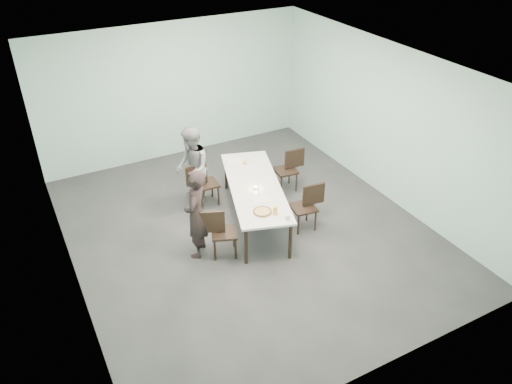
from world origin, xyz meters
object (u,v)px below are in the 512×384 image
chair_near_left (219,230)px  tealight (256,188)px  pizza (262,212)px  chair_far_left (202,182)px  table (255,188)px  chair_far_right (289,167)px  amber_tumbler (245,162)px  water_tumbler (288,217)px  chair_near_right (308,203)px  beer_glass (275,211)px  diner_near (196,214)px  side_plate (264,200)px  diner_far (192,168)px

chair_near_left → tealight: (0.95, 0.50, 0.27)m
pizza → tealight: tealight is taller
chair_far_left → tealight: 1.26m
table → chair_far_right: size_ratio=3.16×
chair_far_right → amber_tumbler: size_ratio=10.88×
chair_far_right → table: bearing=36.3°
table → chair_near_left: (-1.00, -0.62, -0.19)m
water_tumbler → chair_near_left: bearing=148.9°
chair_near_right → table: bearing=-34.2°
pizza → beer_glass: 0.22m
chair_near_right → beer_glass: (-0.87, -0.34, 0.32)m
tealight → pizza: bearing=-109.6°
amber_tumbler → pizza: bearing=-107.0°
diner_near → pizza: bearing=103.2°
pizza → amber_tumbler: size_ratio=4.25×
chair_far_right → side_plate: size_ratio=4.83×
diner_near → water_tumbler: 1.49m
chair_far_left → diner_far: bearing=155.1°
amber_tumbler → chair_far_left: bearing=168.5°
chair_far_left → chair_far_right: 1.81m
diner_near → chair_near_left: bearing=92.7°
chair_near_right → beer_glass: beer_glass is taller
chair_near_right → diner_far: 2.29m
water_tumbler → chair_near_right: bearing=36.2°
diner_near → pizza: (1.01, -0.41, -0.03)m
chair_near_left → pizza: bearing=3.9°
chair_near_right → diner_near: bearing=0.7°
chair_near_right → tealight: (-0.78, 0.52, 0.27)m
chair_far_left → chair_near_right: (1.37, -1.60, 0.00)m
side_plate → tealight: 0.41m
table → side_plate: side_plate is taller
chair_near_right → diner_near: 2.07m
chair_near_right → pizza: (-1.03, -0.20, 0.27)m
chair_near_left → diner_far: (0.20, 1.66, 0.30)m
chair_far_right → side_plate: bearing=49.6°
diner_near → amber_tumbler: (1.50, 1.21, -0.00)m
diner_near → tealight: bearing=139.0°
diner_far → pizza: diner_far is taller
chair_far_right → amber_tumbler: 1.00m
chair_far_right → side_plate: (-1.25, -1.20, 0.25)m
table → tealight: bearing=-110.8°
diner_far → chair_far_left: bearing=75.8°
chair_near_left → diner_far: bearing=104.0°
diner_far → beer_glass: diner_far is taller
diner_near → amber_tumbler: diner_near is taller
chair_far_right → amber_tumbler: (-0.95, 0.11, 0.29)m
water_tumbler → amber_tumbler: water_tumbler is taller
diner_far → water_tumbler: bearing=31.9°
chair_far_left → table: bearing=-54.0°
side_plate → water_tumbler: water_tumbler is taller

